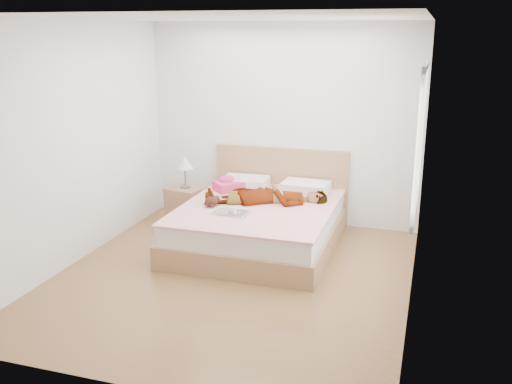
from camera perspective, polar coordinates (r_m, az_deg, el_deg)
ground at (r=6.02m, az=-2.46°, el=-8.56°), size 4.00×4.00×0.00m
woman at (r=6.81m, az=1.11°, el=-0.11°), size 1.57×0.93×0.20m
hair at (r=7.41m, az=-2.14°, el=0.72°), size 0.56×0.63×0.08m
phone at (r=7.31m, az=-1.77°, el=1.50°), size 0.06×0.09×0.05m
room_shell at (r=5.54m, az=16.08°, el=4.95°), size 4.00×4.00×4.00m
bed at (r=6.83m, az=0.47°, el=-3.01°), size 1.80×2.08×1.00m
towel at (r=7.30m, az=-2.77°, el=0.76°), size 0.45×0.45×0.19m
magazine at (r=6.40m, az=-2.64°, el=-2.07°), size 0.44×0.31×0.02m
coffee_mug at (r=6.33m, az=-2.22°, el=-1.92°), size 0.12×0.11×0.09m
plush_toy at (r=6.65m, az=-4.42°, el=-0.92°), size 0.19×0.24×0.12m
nightstand at (r=7.47m, az=-6.99°, el=-1.19°), size 0.50×0.47×0.94m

